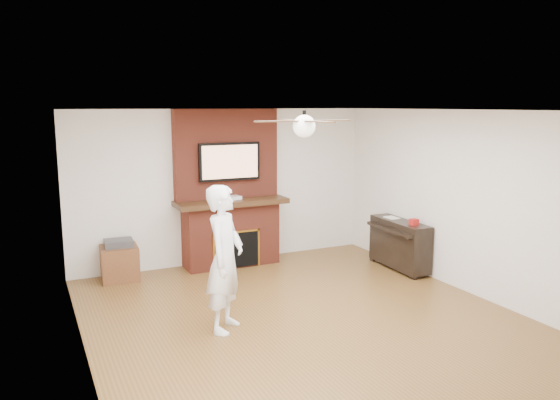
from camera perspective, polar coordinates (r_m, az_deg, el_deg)
name	(u,v)px	position (r m, az deg, el deg)	size (l,w,h in m)	color
room_shell	(303,217)	(6.44, 2.47, -1.84)	(5.36, 5.86, 2.86)	brown
fireplace	(229,204)	(8.78, -5.32, -0.40)	(1.78, 0.64, 2.50)	maroon
tv	(230,162)	(8.65, -5.29, 4.02)	(1.00, 0.08, 0.60)	black
ceiling_fan	(304,125)	(6.31, 2.54, 7.82)	(1.21, 1.21, 0.31)	black
person	(225,259)	(6.24, -5.79, -6.12)	(0.62, 0.41, 1.69)	white
side_table	(120,261)	(8.46, -16.42, -6.16)	(0.56, 0.56, 0.61)	#562F18
piano	(399,243)	(8.80, 12.36, -4.43)	(0.48, 1.20, 0.87)	black
cable_box	(228,198)	(8.66, -5.46, 0.20)	(0.39, 0.22, 0.06)	silver
candle_orange	(229,264)	(8.75, -5.33, -6.70)	(0.07, 0.07, 0.13)	orange
candle_green	(240,264)	(8.81, -4.23, -6.70)	(0.07, 0.07, 0.09)	#36702C
candle_cream	(242,262)	(8.86, -4.04, -6.52)	(0.09, 0.09, 0.12)	#C3AC9B
candle_blue	(249,263)	(8.86, -3.21, -6.63)	(0.06, 0.06, 0.08)	#3A4BAF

